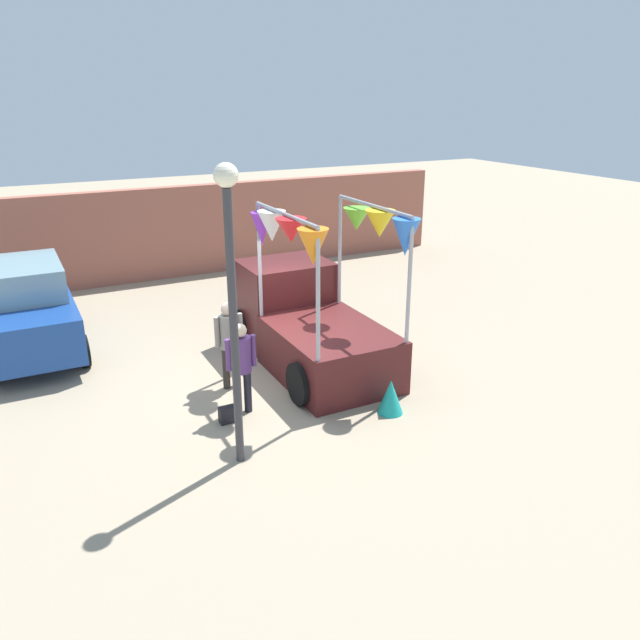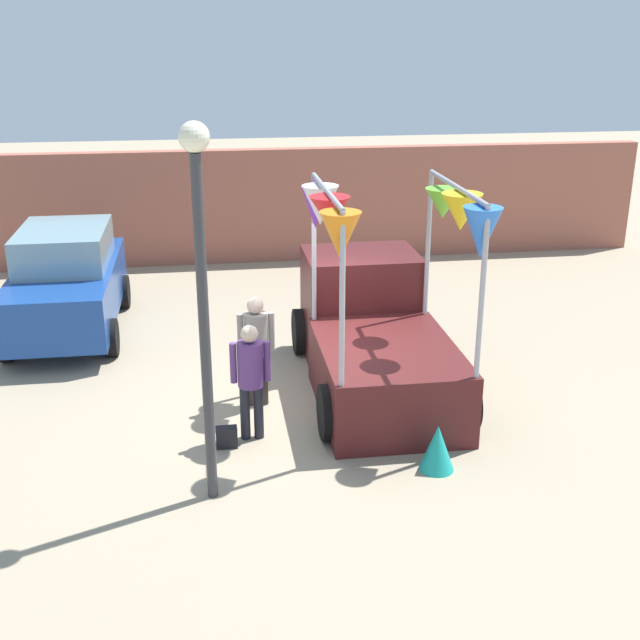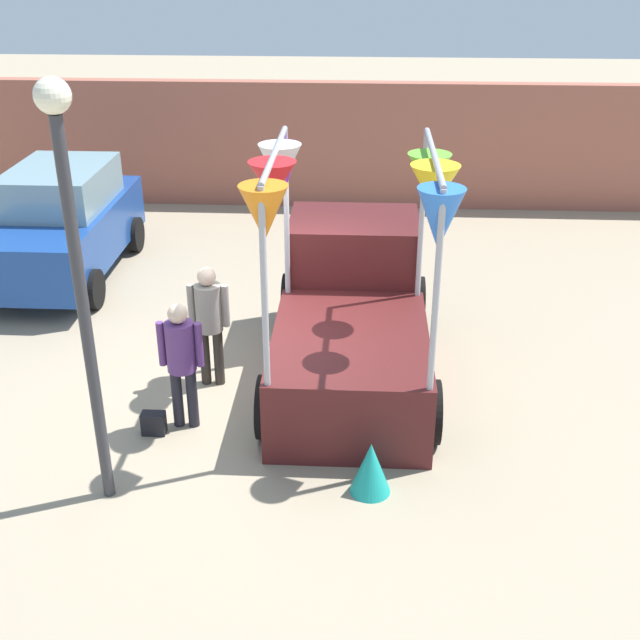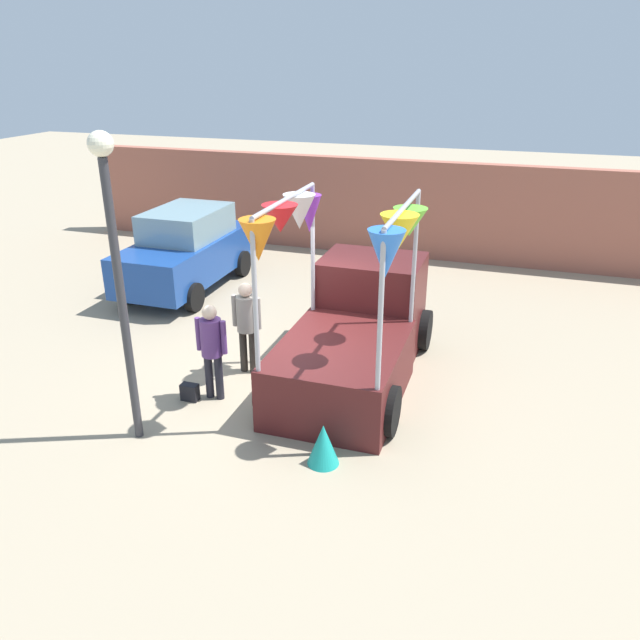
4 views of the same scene
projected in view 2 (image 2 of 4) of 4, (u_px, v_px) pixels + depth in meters
The scene contains 9 objects.
ground_plane at pixel (308, 404), 11.73m from camera, with size 60.00×60.00×0.00m, color gray.
vendor_truck at pixel (373, 326), 12.15m from camera, with size 2.46×4.12×3.24m.
parked_car at pixel (67, 281), 14.23m from camera, with size 1.88×4.00×1.88m.
person_customer at pixel (251, 372), 10.44m from camera, with size 0.53×0.34×1.61m.
person_vendor at pixel (256, 341), 11.39m from camera, with size 0.53×0.34×1.65m.
handbag at pixel (227, 437), 10.49m from camera, with size 0.28×0.16×0.28m, color black.
street_lamp at pixel (201, 269), 8.49m from camera, with size 0.32×0.32×4.32m.
brick_boundary_wall at pixel (263, 206), 18.55m from camera, with size 18.00×0.36×2.60m, color #9E5947.
folded_kite_bundle_teal at pixel (437, 448), 9.90m from camera, with size 0.44×0.44×0.60m, color teal.
Camera 2 is at (-1.37, -10.50, 5.19)m, focal length 45.00 mm.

